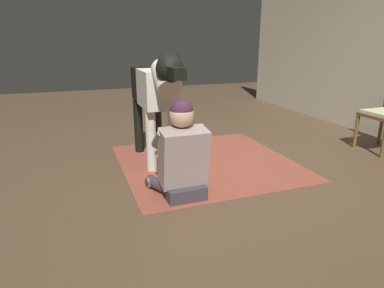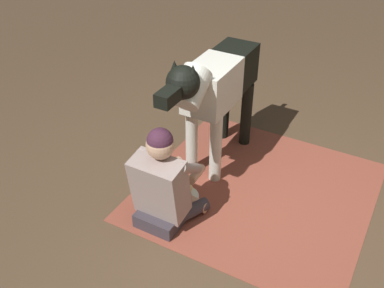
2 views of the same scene
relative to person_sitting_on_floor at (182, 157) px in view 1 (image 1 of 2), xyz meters
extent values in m
plane|color=brown|center=(-0.38, 0.45, -0.35)|extent=(13.06, 13.06, 0.00)
cube|color=brown|center=(-0.67, 0.52, -0.35)|extent=(1.87, 1.87, 0.01)
cylinder|color=brown|center=(-0.11, 2.52, -0.14)|extent=(0.04, 0.04, 0.42)
cylinder|color=brown|center=(-0.53, 2.52, -0.14)|extent=(0.04, 0.04, 0.42)
cylinder|color=brown|center=(-0.53, 2.94, -0.14)|extent=(0.04, 0.04, 0.42)
cube|color=#3B343C|center=(0.08, 0.00, -0.29)|extent=(0.24, 0.34, 0.12)
cylinder|color=#3B343C|center=(-0.08, -0.15, -0.29)|extent=(0.41, 0.27, 0.11)
cylinder|color=tan|center=(-0.23, -0.08, -0.29)|extent=(0.12, 0.37, 0.09)
cylinder|color=#3B343C|center=(-0.08, 0.16, -0.29)|extent=(0.41, 0.27, 0.11)
cylinder|color=tan|center=(-0.23, 0.09, -0.29)|extent=(0.12, 0.37, 0.09)
cube|color=gray|center=(0.05, 0.00, 0.01)|extent=(0.29, 0.40, 0.52)
cylinder|color=gray|center=(-0.09, -0.17, 0.16)|extent=(0.29, 0.08, 0.24)
cylinder|color=tan|center=(-0.29, -0.12, -0.05)|extent=(0.28, 0.11, 0.12)
cylinder|color=gray|center=(-0.09, 0.18, 0.16)|extent=(0.29, 0.08, 0.24)
cylinder|color=tan|center=(-0.29, 0.13, -0.05)|extent=(0.28, 0.11, 0.12)
sphere|color=tan|center=(0.02, 0.00, 0.37)|extent=(0.21, 0.21, 0.21)
sphere|color=#452236|center=(0.02, 0.00, 0.41)|extent=(0.19, 0.19, 0.19)
cylinder|color=silver|center=(-0.65, 0.12, -0.03)|extent=(0.11, 0.11, 0.65)
cylinder|color=silver|center=(-0.65, -0.12, -0.03)|extent=(0.11, 0.11, 0.65)
cylinder|color=black|center=(-1.31, 0.12, -0.03)|extent=(0.11, 0.11, 0.65)
cylinder|color=black|center=(-1.31, -0.11, -0.03)|extent=(0.11, 0.11, 0.65)
cube|color=silver|center=(-0.79, 0.00, 0.49)|extent=(0.52, 0.34, 0.38)
cube|color=black|center=(-1.19, 0.00, 0.49)|extent=(0.45, 0.32, 0.36)
cylinder|color=silver|center=(-0.43, 0.00, 0.63)|extent=(0.38, 0.24, 0.37)
sphere|color=black|center=(-0.31, 0.00, 0.72)|extent=(0.25, 0.25, 0.25)
cube|color=black|center=(-0.10, 0.00, 0.71)|extent=(0.19, 0.11, 0.10)
cone|color=black|center=(-0.33, 0.08, 0.82)|extent=(0.09, 0.09, 0.11)
cone|color=black|center=(-0.33, -0.07, 0.82)|extent=(0.09, 0.09, 0.11)
cylinder|color=black|center=(-1.43, 0.00, 0.45)|extent=(0.33, 0.05, 0.22)
cylinder|color=white|center=(-0.31, 0.00, -0.35)|extent=(0.26, 0.26, 0.01)
cylinder|color=#E0C382|center=(-0.30, -0.02, -0.32)|extent=(0.20, 0.08, 0.05)
cylinder|color=#E0C382|center=(-0.31, 0.02, -0.32)|extent=(0.20, 0.08, 0.05)
cylinder|color=#AD4E2E|center=(-0.31, 0.00, -0.31)|extent=(0.21, 0.07, 0.04)
camera|label=1|loc=(2.60, -0.86, 0.98)|focal=31.28mm
camera|label=2|loc=(2.21, 1.48, 2.21)|focal=42.18mm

